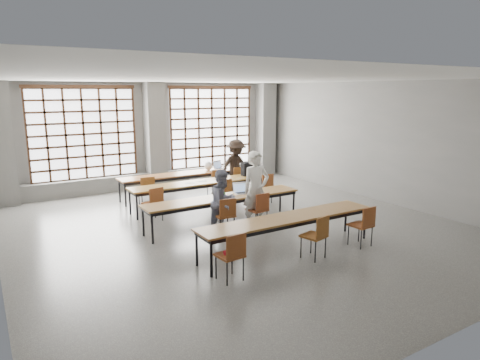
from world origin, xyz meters
name	(u,v)px	position (x,y,z in m)	size (l,w,h in m)	color
floor	(236,227)	(0.00, 0.00, 0.00)	(11.00, 11.00, 0.00)	#50504D
ceiling	(235,78)	(0.00, 0.00, 3.50)	(11.00, 11.00, 0.00)	silver
wall_back	(152,135)	(0.00, 5.50, 1.75)	(10.00, 10.00, 0.00)	slate
wall_front	(461,211)	(0.00, -5.50, 1.75)	(10.00, 10.00, 0.00)	slate
wall_right	(382,142)	(5.00, 0.00, 1.75)	(11.00, 11.00, 0.00)	slate
column_left	(2,144)	(-4.50, 5.22, 1.75)	(0.60, 0.55, 3.50)	#5D5C5A
column_mid	(155,136)	(0.00, 5.22, 1.75)	(0.60, 0.55, 3.50)	#5D5C5A
column_right	(265,129)	(4.50, 5.22, 1.75)	(0.60, 0.55, 3.50)	#5D5C5A
window_left	(84,134)	(-2.25, 5.42, 1.90)	(3.32, 0.12, 3.00)	white
window_right	(212,128)	(2.25, 5.42, 1.90)	(3.32, 0.12, 3.00)	white
sill_ledge	(156,179)	(0.00, 5.30, 0.25)	(9.80, 0.35, 0.50)	#5D5C5A
desk_row_a	(183,175)	(0.23, 3.51, 0.66)	(4.00, 0.70, 0.73)	brown
desk_row_b	(200,184)	(0.10, 2.11, 0.66)	(4.00, 0.70, 0.73)	brown
desk_row_c	(224,199)	(-0.18, 0.26, 0.66)	(4.00, 0.70, 0.73)	brown
desk_row_d	(288,220)	(0.11, -1.89, 0.66)	(4.00, 0.70, 0.73)	brown
chair_back_left	(147,188)	(-1.18, 2.88, 0.54)	(0.45, 0.46, 0.88)	brown
chair_back_mid	(216,180)	(1.03, 2.88, 0.54)	(0.44, 0.44, 0.88)	brown
chair_back_right	(238,177)	(1.82, 2.88, 0.54)	(0.47, 0.48, 0.88)	brown
chair_mid_left	(154,201)	(-1.49, 1.48, 0.54)	(0.49, 0.50, 0.88)	brown
chair_mid_centre	(223,191)	(0.50, 1.48, 0.54)	(0.44, 0.44, 0.88)	brown
chair_mid_right	(265,185)	(1.90, 1.48, 0.54)	(0.43, 0.43, 0.88)	brown
chair_front_left	(226,212)	(-0.49, -0.37, 0.54)	(0.45, 0.45, 0.88)	brown
chair_front_right	(259,207)	(0.43, -0.37, 0.54)	(0.46, 0.47, 0.88)	brown
chair_near_left	(232,252)	(-1.58, -2.52, 0.54)	(0.45, 0.46, 0.88)	maroon
chair_near_mid	(317,233)	(0.33, -2.52, 0.54)	(0.51, 0.51, 0.88)	brown
chair_near_right	(364,222)	(1.61, -2.52, 0.54)	(0.44, 0.45, 0.88)	maroon
student_male	(256,190)	(0.42, -0.24, 0.92)	(0.67, 0.44, 1.85)	white
student_female	(223,202)	(-0.48, -0.24, 0.75)	(0.73, 0.57, 1.50)	#1A2050
student_back	(236,167)	(1.83, 3.01, 0.86)	(1.11, 0.64, 1.72)	black
laptop_front	(241,190)	(0.38, 0.36, 0.79)	(0.40, 0.36, 0.26)	#BCBCC1
laptop_back	(219,167)	(1.56, 3.62, 0.79)	(0.44, 0.41, 0.26)	#B0B1B5
mouse	(257,191)	(0.77, 0.24, 0.75)	(0.10, 0.06, 0.04)	white
green_box	(220,194)	(-0.23, 0.34, 0.78)	(0.25, 0.09, 0.09)	#2D7D29
phone	(232,196)	(0.00, 0.16, 0.74)	(0.13, 0.06, 0.01)	black
paper_sheet_b	(191,183)	(-0.20, 2.06, 0.73)	(0.30, 0.21, 0.00)	white
paper_sheet_c	(203,181)	(0.20, 2.11, 0.73)	(0.30, 0.21, 0.00)	white
backpack	(247,169)	(1.70, 2.16, 0.93)	(0.32, 0.20, 0.40)	black
plastic_bag	(208,166)	(1.13, 3.56, 0.87)	(0.26, 0.21, 0.29)	white
red_pouch	(230,253)	(-1.59, -2.44, 0.50)	(0.20, 0.08, 0.06)	#AD1524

